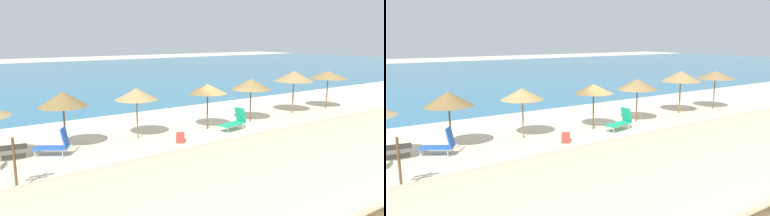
# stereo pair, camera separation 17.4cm
# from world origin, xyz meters

# --- Properties ---
(ground_plane) EXTENTS (160.00, 160.00, 0.00)m
(ground_plane) POSITION_xyz_m (0.00, 0.00, 0.00)
(ground_plane) COLOR beige
(sea_water) EXTENTS (160.00, 56.32, 0.01)m
(sea_water) POSITION_xyz_m (0.00, 35.88, 0.00)
(sea_water) COLOR teal
(sea_water) RESTS_ON ground_plane
(dune_ridge) EXTENTS (51.41, 6.46, 1.72)m
(dune_ridge) POSITION_xyz_m (-0.89, -7.06, 0.86)
(dune_ridge) COLOR beige
(dune_ridge) RESTS_ON ground_plane
(beach_umbrella_1) EXTENTS (2.14, 2.14, 2.66)m
(beach_umbrella_1) POSITION_xyz_m (-8.22, 1.81, 2.32)
(beach_umbrella_1) COLOR brown
(beach_umbrella_1) RESTS_ON ground_plane
(beach_umbrella_2) EXTENTS (2.14, 2.14, 2.54)m
(beach_umbrella_2) POSITION_xyz_m (-4.68, 1.76, 2.25)
(beach_umbrella_2) COLOR brown
(beach_umbrella_2) RESTS_ON ground_plane
(beach_umbrella_3) EXTENTS (2.11, 2.11, 2.51)m
(beach_umbrella_3) POSITION_xyz_m (-0.67, 1.28, 2.25)
(beach_umbrella_3) COLOR brown
(beach_umbrella_3) RESTS_ON ground_plane
(beach_umbrella_4) EXTENTS (2.36, 2.36, 2.59)m
(beach_umbrella_4) POSITION_xyz_m (2.59, 1.32, 2.26)
(beach_umbrella_4) COLOR brown
(beach_umbrella_4) RESTS_ON ground_plane
(beach_umbrella_5) EXTENTS (2.60, 2.60, 2.82)m
(beach_umbrella_5) POSITION_xyz_m (6.66, 1.56, 2.48)
(beach_umbrella_5) COLOR brown
(beach_umbrella_5) RESTS_ON ground_plane
(beach_umbrella_6) EXTENTS (2.58, 2.58, 2.68)m
(beach_umbrella_6) POSITION_xyz_m (9.89, 1.27, 2.41)
(beach_umbrella_6) COLOR brown
(beach_umbrella_6) RESTS_ON ground_plane
(lounge_chair_0) EXTENTS (1.70, 0.91, 1.20)m
(lounge_chair_0) POSITION_xyz_m (0.42, 0.24, 0.50)
(lounge_chair_0) COLOR #199972
(lounge_chair_0) RESTS_ON ground_plane
(lounge_chair_2) EXTENTS (1.53, 1.29, 1.24)m
(lounge_chair_2) POSITION_xyz_m (-8.81, 1.19, 0.50)
(lounge_chair_2) COLOR blue
(lounge_chair_2) RESTS_ON ground_plane
(wooden_signpost) EXTENTS (0.84, 0.17, 1.80)m
(wooden_signpost) POSITION_xyz_m (-10.85, -1.76, 1.07)
(wooden_signpost) COLOR brown
(wooden_signpost) RESTS_ON ground_plane
(beach_ball) EXTENTS (0.33, 0.33, 0.33)m
(beach_ball) POSITION_xyz_m (-7.26, -2.88, 0.17)
(beach_ball) COLOR red
(beach_ball) RESTS_ON ground_plane
(cooler_box) EXTENTS (0.62, 0.65, 0.44)m
(cooler_box) POSITION_xyz_m (-3.28, -0.05, 0.22)
(cooler_box) COLOR red
(cooler_box) RESTS_ON ground_plane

